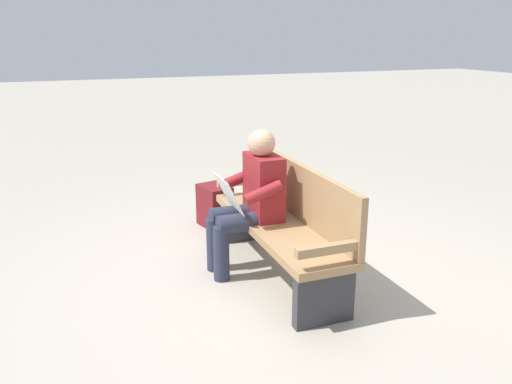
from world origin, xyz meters
The scene contains 4 objects.
ground_plane centered at (0.00, 0.00, 0.00)m, with size 40.00×40.00×0.00m, color #A89E8E.
bench_near centered at (0.00, -0.07, 0.46)m, with size 1.81×0.51×0.90m.
person_seated centered at (0.18, 0.16, 0.63)m, with size 0.57×0.58×1.18m.
backpack centered at (1.27, 0.13, 0.21)m, with size 0.40×0.35×0.43m.
Camera 1 is at (-3.55, 1.60, 1.90)m, focal length 36.56 mm.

